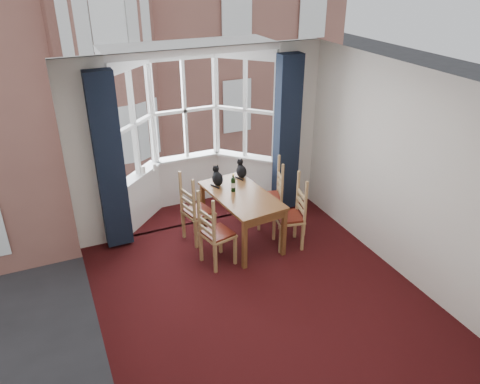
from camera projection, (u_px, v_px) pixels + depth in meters
floor at (264, 301)px, 6.00m from camera, size 4.50×4.50×0.00m
ceiling at (270, 83)px, 4.73m from camera, size 4.50×4.50×0.00m
wall_left at (87, 244)px, 4.64m from camera, size 0.00×4.50×4.50m
wall_right at (403, 175)px, 6.09m from camera, size 0.00×4.50×4.50m
wall_near at (400, 335)px, 3.53m from camera, size 4.00×0.00×4.00m
wall_back_pier_left at (90, 158)px, 6.60m from camera, size 0.70×0.12×2.80m
wall_back_pier_right at (294, 127)px, 7.80m from camera, size 0.70×0.12×2.80m
bay_window at (190, 131)px, 7.61m from camera, size 2.76×0.94×2.80m
curtain_left at (110, 163)px, 6.56m from camera, size 0.38×0.22×2.60m
curtain_right at (287, 135)px, 7.59m from camera, size 0.38×0.22×2.60m
dining_table at (241, 200)px, 6.97m from camera, size 0.90×1.49×0.80m
chair_left_near at (212, 236)px, 6.49m from camera, size 0.49×0.50×0.92m
chair_left_far at (193, 214)px, 7.05m from camera, size 0.49×0.50×0.92m
chair_right_near at (295, 217)px, 6.96m from camera, size 0.48×0.50×0.92m
chair_right_far at (274, 198)px, 7.51m from camera, size 0.51×0.53×0.92m
cat_left at (217, 178)px, 7.16m from camera, size 0.17×0.24×0.31m
cat_right at (241, 170)px, 7.41m from camera, size 0.18×0.23×0.30m
wine_bottle at (233, 184)px, 6.96m from camera, size 0.07×0.07×0.28m
candle_tall at (144, 170)px, 7.39m from camera, size 0.06×0.06×0.12m
candle_short at (155, 167)px, 7.49m from camera, size 0.06×0.06×0.11m
street at (70, 104)px, 35.01m from camera, size 80.00×80.00×0.00m
tenement_building at (90, 29)px, 16.70m from camera, size 18.40×7.80×15.20m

